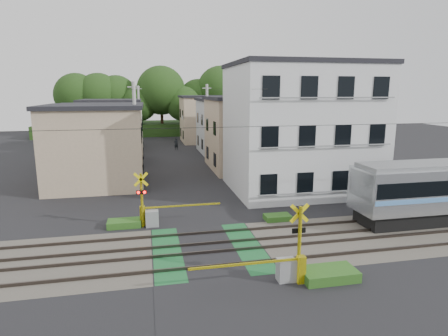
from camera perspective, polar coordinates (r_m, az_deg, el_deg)
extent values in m
plane|color=black|center=(18.03, -2.47, -12.22)|extent=(120.00, 120.00, 0.00)
cube|color=#47423A|center=(18.02, -2.47, -12.21)|extent=(120.00, 6.00, 0.00)
cube|color=black|center=(18.02, -2.47, -12.21)|extent=(5.20, 120.00, 0.00)
cube|color=#145126|center=(17.84, -8.65, -12.58)|extent=(1.30, 6.00, 0.00)
cube|color=#145126|center=(18.40, 3.51, -11.70)|extent=(1.30, 6.00, 0.00)
cube|color=#3F3833|center=(16.30, -1.34, -14.64)|extent=(120.00, 0.08, 0.14)
cube|color=#3F3833|center=(17.55, -2.20, -12.66)|extent=(120.00, 0.08, 0.14)
cube|color=#3F3833|center=(18.45, -2.73, -11.40)|extent=(120.00, 0.08, 0.14)
cube|color=#3F3833|center=(19.73, -3.38, -9.84)|extent=(120.00, 0.08, 0.14)
cube|color=black|center=(23.23, 24.99, -7.07)|extent=(2.20, 2.02, 0.55)
cube|color=black|center=(21.32, 20.23, -2.43)|extent=(0.10, 2.21, 1.43)
cylinder|color=yellow|center=(15.03, 11.41, -11.25)|extent=(0.14, 0.14, 3.00)
cube|color=yellow|center=(14.70, 11.44, -6.78)|extent=(0.77, 0.05, 0.77)
cube|color=yellow|center=(14.70, 11.44, -6.78)|extent=(0.77, 0.05, 0.77)
cube|color=black|center=(14.93, 11.33, -9.34)|extent=(0.55, 0.05, 0.20)
sphere|color=#FF0C07|center=(14.92, 10.67, -9.32)|extent=(0.16, 0.16, 0.16)
sphere|color=#FF0C07|center=(15.04, 11.81, -9.19)|extent=(0.16, 0.16, 0.16)
cube|color=gray|center=(15.29, 9.46, -15.09)|extent=(0.70, 0.50, 0.90)
cube|color=yellow|center=(15.21, 11.64, -14.90)|extent=(0.30, 0.30, 1.10)
cube|color=yellow|center=(14.33, 3.15, -14.40)|extent=(4.20, 0.08, 0.08)
cylinder|color=yellow|center=(20.71, -12.40, -4.88)|extent=(0.14, 0.14, 3.00)
cube|color=yellow|center=(20.31, -12.55, -1.71)|extent=(0.77, 0.05, 0.77)
cube|color=yellow|center=(20.31, -12.55, -1.71)|extent=(0.77, 0.05, 0.77)
cube|color=black|center=(20.48, -12.46, -3.61)|extent=(0.55, 0.05, 0.20)
sphere|color=#FF0C07|center=(20.42, -12.92, -3.67)|extent=(0.16, 0.16, 0.16)
sphere|color=#FF0C07|center=(20.42, -12.02, -3.64)|extent=(0.16, 0.16, 0.16)
cube|color=gray|center=(21.02, -10.90, -7.57)|extent=(0.70, 0.50, 0.90)
cube|color=yellow|center=(21.23, -12.29, -7.15)|extent=(0.30, 0.30, 1.10)
cube|color=yellow|center=(21.17, -6.21, -5.72)|extent=(4.20, 0.08, 0.08)
cube|color=silver|center=(28.22, 11.55, 5.72)|extent=(10.00, 8.00, 9.00)
cube|color=black|center=(28.14, 11.94, 15.18)|extent=(10.20, 8.16, 0.30)
cube|color=black|center=(23.70, 6.84, -2.59)|extent=(1.10, 0.06, 1.40)
cube|color=black|center=(24.58, 12.27, -2.26)|extent=(1.10, 0.06, 1.40)
cube|color=black|center=(25.66, 17.28, -1.94)|extent=(1.10, 0.06, 1.40)
cube|color=black|center=(26.92, 21.85, -1.64)|extent=(1.10, 0.06, 1.40)
cube|color=gray|center=(25.06, 15.03, -3.55)|extent=(9.00, 0.06, 0.08)
cube|color=black|center=(23.15, 7.02, 4.63)|extent=(1.10, 0.06, 1.40)
cube|color=black|center=(24.05, 12.58, 4.69)|extent=(1.10, 0.06, 1.40)
cube|color=black|center=(25.15, 17.69, 4.72)|extent=(1.10, 0.06, 1.40)
cube|color=black|center=(26.44, 22.34, 4.71)|extent=(1.10, 0.06, 1.40)
cube|color=gray|center=(24.47, 15.40, 3.25)|extent=(9.00, 0.06, 0.08)
cube|color=black|center=(22.98, 7.21, 12.07)|extent=(1.10, 0.06, 1.40)
cube|color=black|center=(23.89, 12.90, 11.85)|extent=(1.10, 0.06, 1.40)
cube|color=black|center=(25.00, 18.12, 11.55)|extent=(1.10, 0.06, 1.40)
cube|color=black|center=(26.30, 22.85, 11.20)|extent=(1.10, 0.06, 1.40)
cube|color=gray|center=(24.24, 15.79, 10.28)|extent=(9.00, 0.06, 0.08)
cube|color=tan|center=(30.83, -18.93, 3.00)|extent=(7.00, 7.00, 6.00)
cube|color=black|center=(30.55, -19.32, 8.85)|extent=(7.35, 7.35, 0.30)
cube|color=black|center=(29.15, -12.22, -0.50)|extent=(0.06, 1.00, 1.20)
cube|color=black|center=(32.58, -12.20, 0.77)|extent=(0.06, 1.00, 1.20)
cube|color=black|center=(28.71, -12.46, 4.98)|extent=(0.06, 1.00, 1.20)
cube|color=black|center=(32.19, -12.42, 5.67)|extent=(0.06, 1.00, 1.20)
cube|color=tan|center=(35.78, 3.57, 5.12)|extent=(7.00, 8.00, 6.50)
cube|color=black|center=(35.56, 3.64, 10.57)|extent=(7.35, 8.40, 0.30)
cube|color=black|center=(33.35, -1.43, 1.28)|extent=(0.06, 1.00, 1.20)
cube|color=black|center=(37.24, -2.54, 2.35)|extent=(0.06, 1.00, 1.20)
cube|color=black|center=(32.97, -1.45, 6.07)|extent=(0.06, 1.00, 1.20)
cube|color=black|center=(36.89, -2.58, 6.65)|extent=(0.06, 1.00, 1.20)
cube|color=beige|center=(39.76, -18.10, 4.71)|extent=(8.00, 7.00, 5.80)
cube|color=black|center=(39.55, -18.38, 9.10)|extent=(8.40, 7.35, 0.30)
cube|color=black|center=(38.00, -12.18, 2.29)|extent=(0.06, 1.00, 1.20)
cube|color=black|center=(41.46, -12.17, 3.05)|extent=(0.06, 1.00, 1.20)
cube|color=black|center=(37.67, -12.36, 6.50)|extent=(0.06, 1.00, 1.20)
cube|color=black|center=(41.15, -12.33, 6.91)|extent=(0.06, 1.00, 1.20)
cube|color=#B1B3B6|center=(45.55, 0.71, 6.34)|extent=(7.00, 7.00, 6.20)
cube|color=black|center=(45.37, 0.72, 10.43)|extent=(7.35, 7.35, 0.30)
cube|color=black|center=(43.41, -3.35, 3.67)|extent=(0.06, 1.00, 1.20)
cube|color=black|center=(46.84, -3.99, 4.24)|extent=(0.06, 1.00, 1.20)
cube|color=black|center=(43.11, -3.40, 7.36)|extent=(0.06, 1.00, 1.20)
cube|color=black|center=(46.57, -4.04, 7.66)|extent=(0.06, 1.00, 1.20)
cube|color=beige|center=(49.64, -16.68, 6.18)|extent=(7.00, 8.00, 6.00)
cube|color=black|center=(49.47, -16.89, 9.81)|extent=(7.35, 8.40, 0.30)
cube|color=black|center=(47.66, -12.51, 4.12)|extent=(0.06, 1.00, 1.20)
cube|color=black|center=(51.63, -12.48, 4.68)|extent=(0.06, 1.00, 1.20)
cube|color=black|center=(47.39, -12.66, 7.48)|extent=(0.06, 1.00, 1.20)
cube|color=black|center=(51.38, -12.61, 7.78)|extent=(0.06, 1.00, 1.20)
cube|color=tan|center=(55.19, -2.27, 7.36)|extent=(8.00, 7.00, 6.40)
cube|color=black|center=(55.05, -2.30, 10.84)|extent=(8.40, 7.35, 0.30)
cube|color=black|center=(53.11, -6.24, 5.07)|extent=(0.06, 1.00, 1.20)
cube|color=black|center=(56.58, -6.60, 5.46)|extent=(0.06, 1.00, 1.20)
cube|color=black|center=(52.87, -6.31, 8.09)|extent=(0.06, 1.00, 1.20)
cube|color=black|center=(56.35, -6.66, 8.29)|extent=(0.06, 1.00, 1.20)
cube|color=#203D14|center=(66.63, -9.54, 6.04)|extent=(40.00, 10.00, 2.00)
cylinder|color=#332114|center=(66.61, -21.26, 6.75)|extent=(0.50, 0.50, 5.11)
sphere|color=#203D14|center=(66.45, -21.52, 10.26)|extent=(7.15, 7.15, 7.15)
cylinder|color=#332114|center=(65.80, -18.31, 6.91)|extent=(0.50, 0.50, 5.12)
sphere|color=#203D14|center=(65.63, -18.54, 10.47)|extent=(7.17, 7.17, 7.17)
cylinder|color=#332114|center=(66.11, -15.87, 7.01)|extent=(0.50, 0.50, 4.97)
sphere|color=#203D14|center=(65.94, -16.07, 10.44)|extent=(6.95, 6.95, 6.95)
cylinder|color=#332114|center=(63.96, -12.59, 6.64)|extent=(0.50, 0.50, 4.10)
sphere|color=#203D14|center=(63.78, -12.72, 9.58)|extent=(5.75, 5.75, 5.75)
cylinder|color=#332114|center=(63.94, -9.43, 7.48)|extent=(0.50, 0.50, 5.71)
sphere|color=#203D14|center=(63.79, -9.57, 11.58)|extent=(7.99, 7.99, 7.99)
cylinder|color=#332114|center=(62.78, -6.20, 6.74)|extent=(0.50, 0.50, 4.07)
sphere|color=#203D14|center=(62.60, -6.26, 9.71)|extent=(5.70, 5.70, 5.70)
cylinder|color=#332114|center=(66.22, -3.93, 7.31)|extent=(0.50, 0.50, 4.69)
sphere|color=#203D14|center=(66.05, -3.98, 10.56)|extent=(6.57, 6.57, 6.57)
cylinder|color=#332114|center=(65.48, -0.52, 7.76)|extent=(0.50, 0.50, 5.79)
sphere|color=#203D14|center=(65.33, -0.53, 11.82)|extent=(8.10, 8.10, 8.10)
cylinder|color=#332114|center=(66.10, 3.40, 7.02)|extent=(0.50, 0.50, 4.04)
sphere|color=#203D14|center=(65.92, 3.44, 9.82)|extent=(5.66, 5.66, 5.66)
cube|color=black|center=(19.57, 14.50, 6.32)|extent=(60.00, 0.02, 0.02)
cylinder|color=#A5A5A0|center=(29.47, -13.28, 4.91)|extent=(0.26, 0.26, 8.00)
cube|color=#A5A5A0|center=(29.29, -13.61, 11.92)|extent=(0.90, 0.08, 0.08)
cylinder|color=#A5A5A0|center=(38.92, -2.57, 6.76)|extent=(0.26, 0.26, 8.00)
cube|color=#A5A5A0|center=(38.78, -2.62, 12.07)|extent=(0.90, 0.08, 0.08)
cylinder|color=#A5A5A0|center=(50.39, -12.77, 7.59)|extent=(0.26, 0.26, 8.00)
cube|color=#A5A5A0|center=(50.29, -12.96, 11.68)|extent=(0.90, 0.08, 0.08)
cube|color=black|center=(39.79, -13.18, 11.48)|extent=(0.02, 42.00, 0.02)
cube|color=black|center=(40.26, -2.97, 11.76)|extent=(0.02, 42.00, 0.02)
imported|color=black|center=(47.74, -7.32, 3.67)|extent=(0.64, 0.52, 1.53)
cube|color=#2D5E1E|center=(15.89, 15.64, -15.31)|extent=(2.20, 1.20, 0.40)
cube|color=#2D5E1E|center=(21.44, -14.94, -8.14)|extent=(1.80, 1.00, 0.36)
cube|color=#2D5E1E|center=(21.97, 8.16, -7.45)|extent=(1.50, 0.90, 0.30)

